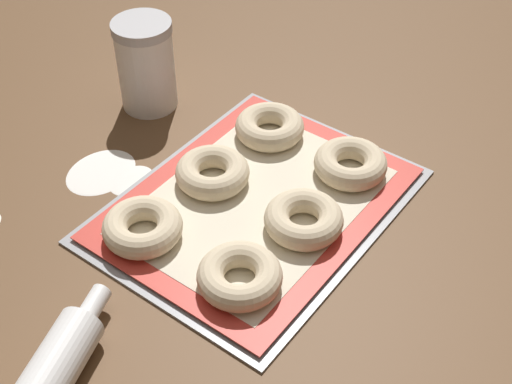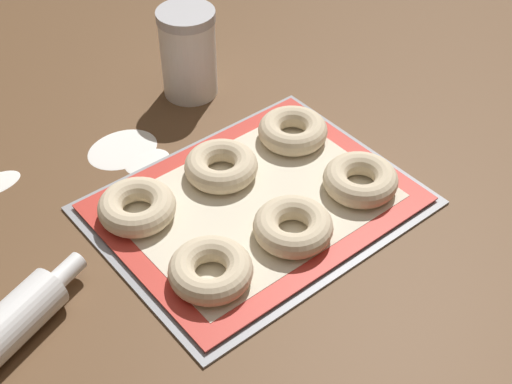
{
  "view_description": "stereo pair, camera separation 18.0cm",
  "coord_description": "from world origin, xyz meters",
  "views": [
    {
      "loc": [
        -0.61,
        -0.45,
        0.71
      ],
      "look_at": [
        -0.02,
        -0.01,
        0.03
      ],
      "focal_mm": 50.0,
      "sensor_mm": 36.0,
      "label": 1
    },
    {
      "loc": [
        -0.49,
        -0.58,
        0.71
      ],
      "look_at": [
        -0.02,
        -0.01,
        0.03
      ],
      "focal_mm": 50.0,
      "sensor_mm": 36.0,
      "label": 2
    }
  ],
  "objects": [
    {
      "name": "baking_tray",
      "position": [
        -0.02,
        -0.01,
        0.0
      ],
      "size": [
        0.44,
        0.34,
        0.01
      ],
      "color": "#93969B",
      "rests_on": "ground_plane"
    },
    {
      "name": "bagel_front_left",
      "position": [
        -0.15,
        -0.08,
        0.03
      ],
      "size": [
        0.11,
        0.11,
        0.03
      ],
      "color": "beige",
      "rests_on": "baking_mat"
    },
    {
      "name": "flour_canister",
      "position": [
        0.08,
        0.29,
        0.08
      ],
      "size": [
        0.1,
        0.1,
        0.15
      ],
      "color": "white",
      "rests_on": "ground_plane"
    },
    {
      "name": "bagel_front_center",
      "position": [
        -0.02,
        -0.09,
        0.03
      ],
      "size": [
        0.11,
        0.11,
        0.03
      ],
      "color": "beige",
      "rests_on": "baking_mat"
    },
    {
      "name": "ground_plane",
      "position": [
        0.0,
        0.0,
        0.0
      ],
      "size": [
        2.8,
        2.8,
        0.0
      ],
      "primitive_type": "plane",
      "color": "brown"
    },
    {
      "name": "bagel_back_left",
      "position": [
        -0.16,
        0.07,
        0.03
      ],
      "size": [
        0.11,
        0.11,
        0.03
      ],
      "color": "beige",
      "rests_on": "baking_mat"
    },
    {
      "name": "bagel_back_center",
      "position": [
        -0.02,
        0.07,
        0.03
      ],
      "size": [
        0.11,
        0.11,
        0.03
      ],
      "color": "beige",
      "rests_on": "baking_mat"
    },
    {
      "name": "flour_patch_side",
      "position": [
        -0.08,
        0.18,
        0.0
      ],
      "size": [
        0.07,
        0.06,
        0.0
      ],
      "color": "white",
      "rests_on": "ground_plane"
    },
    {
      "name": "flour_patch_near",
      "position": [
        -0.1,
        0.23,
        0.0
      ],
      "size": [
        0.11,
        0.09,
        0.0
      ],
      "color": "white",
      "rests_on": "ground_plane"
    },
    {
      "name": "baking_mat",
      "position": [
        -0.02,
        -0.01,
        0.01
      ],
      "size": [
        0.42,
        0.32,
        0.0
      ],
      "color": "red",
      "rests_on": "baking_tray"
    },
    {
      "name": "bagel_back_right",
      "position": [
        0.12,
        0.07,
        0.03
      ],
      "size": [
        0.11,
        0.11,
        0.03
      ],
      "color": "beige",
      "rests_on": "baking_mat"
    },
    {
      "name": "bagel_front_right",
      "position": [
        0.12,
        -0.08,
        0.03
      ],
      "size": [
        0.11,
        0.11,
        0.03
      ],
      "color": "beige",
      "rests_on": "baking_mat"
    }
  ]
}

